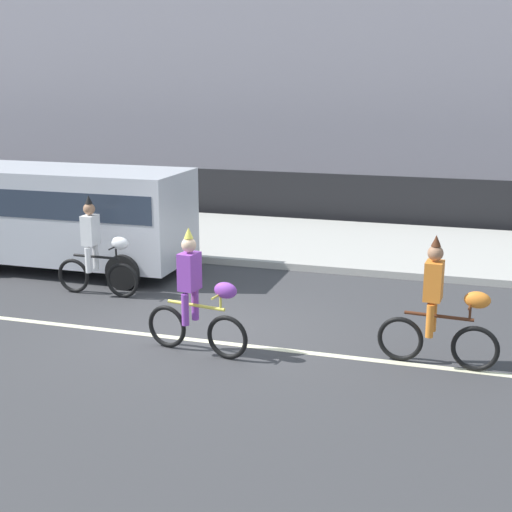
{
  "coord_description": "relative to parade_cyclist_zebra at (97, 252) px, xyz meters",
  "views": [
    {
      "loc": [
        4.09,
        -10.33,
        4.03
      ],
      "look_at": [
        0.53,
        1.2,
        1.0
      ],
      "focal_mm": 50.0,
      "sensor_mm": 36.0,
      "label": 1
    }
  ],
  "objects": [
    {
      "name": "building_backdrop",
      "position": [
        -0.46,
        16.8,
        2.77
      ],
      "size": [
        28.0,
        8.0,
        7.23
      ],
      "primitive_type": "cube",
      "color": "#99939E",
      "rests_on": "ground"
    },
    {
      "name": "road_centre_line",
      "position": [
        2.61,
        -1.7,
        -0.84
      ],
      "size": [
        36.0,
        0.14,
        0.01
      ],
      "primitive_type": "cube",
      "color": "beige",
      "rests_on": "ground"
    },
    {
      "name": "fence_line",
      "position": [
        2.61,
        8.2,
        -0.14
      ],
      "size": [
        40.0,
        0.08,
        1.4
      ],
      "primitive_type": "cube",
      "color": "black",
      "rests_on": "ground"
    },
    {
      "name": "ground_plane",
      "position": [
        2.61,
        -1.2,
        -0.84
      ],
      "size": [
        80.0,
        80.0,
        0.0
      ],
      "primitive_type": "plane",
      "color": "#38383A"
    },
    {
      "name": "sidewalk_curb",
      "position": [
        2.61,
        5.3,
        -0.77
      ],
      "size": [
        60.0,
        5.0,
        0.15
      ],
      "primitive_type": "cube",
      "color": "#ADAAA3",
      "rests_on": "ground"
    },
    {
      "name": "parked_van_silver",
      "position": [
        -1.35,
        1.5,
        0.44
      ],
      "size": [
        5.0,
        2.22,
        2.18
      ],
      "color": "silver",
      "rests_on": "ground"
    },
    {
      "name": "parade_cyclist_purple",
      "position": [
        2.89,
        -2.19,
        0.0
      ],
      "size": [
        1.71,
        0.53,
        1.92
      ],
      "color": "black",
      "rests_on": "ground"
    },
    {
      "name": "parade_cyclist_orange",
      "position": [
        6.36,
        -1.63,
        0.0
      ],
      "size": [
        1.72,
        0.5,
        1.92
      ],
      "color": "black",
      "rests_on": "ground"
    },
    {
      "name": "parade_cyclist_zebra",
      "position": [
        0.0,
        0.0,
        0.0
      ],
      "size": [
        1.72,
        0.5,
        1.92
      ],
      "color": "black",
      "rests_on": "ground"
    }
  ]
}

